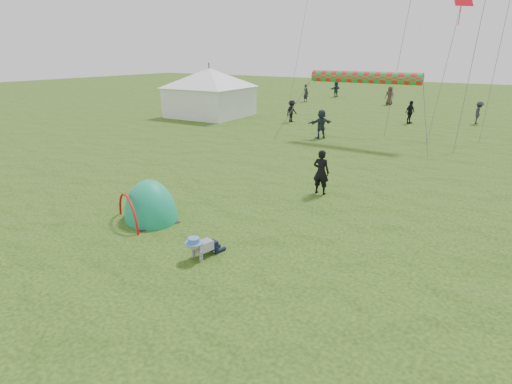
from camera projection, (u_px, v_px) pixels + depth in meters
The scene contains 13 objects.
ground at pixel (205, 263), 9.74m from camera, with size 140.00×140.00×0.00m, color #12390B.
crawling_toddler at pixel (202, 246), 9.95m from camera, with size 0.57×0.81×0.62m, color black, non-canonical shape.
popup_tent at pixel (152, 219), 12.36m from camera, with size 1.92×1.58×2.48m, color #108588.
standing_adult at pixel (321, 172), 14.29m from camera, with size 0.59×0.39×1.63m, color black.
event_marquee at pixel (210, 91), 31.63m from camera, with size 5.79×5.79×3.98m, color white, non-canonical shape.
crowd_person_0 at pixel (306, 93), 41.18m from camera, with size 0.65×0.43×1.79m, color #22242A.
crowd_person_3 at pixel (292, 111), 29.23m from camera, with size 1.02×0.59×1.58m, color black.
crowd_person_4 at pixel (390, 96), 38.76m from camera, with size 0.87×0.56×1.77m, color #412D27.
crowd_person_5 at pixel (336, 89), 45.61m from camera, with size 1.63×0.52×1.75m, color #223640.
crowd_person_9 at pixel (479, 113), 28.43m from camera, with size 1.03×0.59×1.60m, color #2B2A31.
crowd_person_11 at pixel (321, 124), 23.69m from camera, with size 1.58×0.50×1.70m, color #2B3546.
crowd_person_14 at pixel (410, 112), 28.61m from camera, with size 0.95×0.40×1.62m, color black.
rainbow_tube_kite at pixel (364, 77), 21.80m from camera, with size 0.64×0.64×6.06m, color red.
Camera 1 is at (5.73, -6.56, 4.87)m, focal length 28.00 mm.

